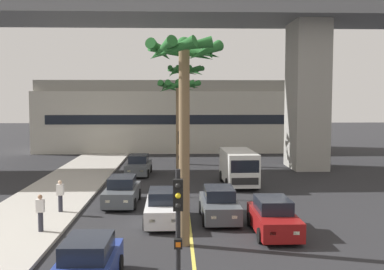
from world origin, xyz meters
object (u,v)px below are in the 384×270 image
(car_queue_fourth, at_px, (139,166))
(car_queue_front, at_px, (164,208))
(car_queue_third, at_px, (219,205))
(palm_tree_mid_median, at_px, (178,98))
(traffic_light_median_near, at_px, (178,230))
(palm_tree_far_median, at_px, (184,79))
(car_queue_fifth, at_px, (273,218))
(pedestrian_mid_block, at_px, (60,195))
(palm_tree_near_median, at_px, (185,86))
(traffic_light_median_far, at_px, (180,152))
(car_queue_second, at_px, (122,192))
(delivery_van, at_px, (239,167))
(car_queue_sixth, at_px, (87,266))
(pedestrian_near_crosswalk, at_px, (40,212))

(car_queue_fourth, bearing_deg, car_queue_front, -80.52)
(car_queue_third, height_order, palm_tree_mid_median, palm_tree_mid_median)
(traffic_light_median_near, height_order, palm_tree_far_median, palm_tree_far_median)
(car_queue_front, height_order, car_queue_fifth, same)
(palm_tree_far_median, bearing_deg, car_queue_fifth, 20.64)
(car_queue_front, relative_size, pedestrian_mid_block, 2.54)
(palm_tree_near_median, bearing_deg, traffic_light_median_far, -92.46)
(palm_tree_mid_median, bearing_deg, car_queue_fifth, -75.36)
(car_queue_third, height_order, traffic_light_median_near, traffic_light_median_near)
(car_queue_fifth, xyz_separation_m, palm_tree_far_median, (-3.92, -1.48, 5.97))
(car_queue_fourth, bearing_deg, pedestrian_mid_block, -103.82)
(pedestrian_mid_block, bearing_deg, car_queue_front, -17.88)
(car_queue_front, distance_m, palm_tree_mid_median, 14.53)
(car_queue_third, bearing_deg, car_queue_fourth, 110.58)
(pedestrian_mid_block, bearing_deg, traffic_light_median_near, -64.37)
(car_queue_second, relative_size, car_queue_third, 1.00)
(car_queue_second, bearing_deg, traffic_light_median_far, 28.94)
(car_queue_second, xyz_separation_m, palm_tree_near_median, (3.86, 15.72, 6.34))
(car_queue_front, height_order, car_queue_fourth, same)
(delivery_van, height_order, traffic_light_median_near, traffic_light_median_near)
(car_queue_sixth, bearing_deg, traffic_light_median_far, 77.27)
(car_queue_second, relative_size, palm_tree_near_median, 0.46)
(car_queue_third, xyz_separation_m, car_queue_sixth, (-4.89, -8.13, 0.00))
(car_queue_fifth, relative_size, pedestrian_near_crosswalk, 2.54)
(car_queue_fifth, distance_m, palm_tree_near_median, 22.78)
(car_queue_fourth, bearing_deg, car_queue_fifth, -65.78)
(car_queue_third, distance_m, traffic_light_median_near, 11.57)
(palm_tree_far_median, distance_m, pedestrian_near_crosswalk, 8.60)
(car_queue_fourth, distance_m, palm_tree_near_median, 9.30)
(car_queue_third, distance_m, traffic_light_median_far, 5.85)
(car_queue_fourth, bearing_deg, palm_tree_near_median, 56.65)
(car_queue_third, relative_size, car_queue_fourth, 0.99)
(car_queue_third, height_order, palm_tree_far_median, palm_tree_far_median)
(car_queue_fourth, xyz_separation_m, car_queue_sixth, (0.14, -21.52, 0.00))
(car_queue_front, xyz_separation_m, pedestrian_mid_block, (-5.32, 1.72, 0.28))
(pedestrian_mid_block, bearing_deg, palm_tree_far_median, -39.86)
(pedestrian_mid_block, bearing_deg, traffic_light_median_far, 32.78)
(car_queue_fourth, bearing_deg, palm_tree_far_median, -79.44)
(car_queue_sixth, relative_size, traffic_light_median_near, 0.99)
(car_queue_front, bearing_deg, car_queue_third, 10.66)
(car_queue_third, bearing_deg, pedestrian_near_crosswalk, -163.86)
(car_queue_fourth, distance_m, car_queue_fifth, 17.46)
(car_queue_front, xyz_separation_m, palm_tree_near_median, (1.42, 19.59, 6.34))
(car_queue_fifth, height_order, traffic_light_median_near, traffic_light_median_near)
(car_queue_front, distance_m, car_queue_sixth, 7.92)
(delivery_van, bearing_deg, pedestrian_near_crosswalk, -132.24)
(car_queue_front, xyz_separation_m, car_queue_sixth, (-2.18, -7.62, 0.00))
(car_queue_fourth, bearing_deg, delivery_van, -32.18)
(car_queue_front, xyz_separation_m, traffic_light_median_near, (0.64, -10.70, 1.99))
(car_queue_fifth, xyz_separation_m, pedestrian_near_crosswalk, (-10.14, 0.21, 0.28))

